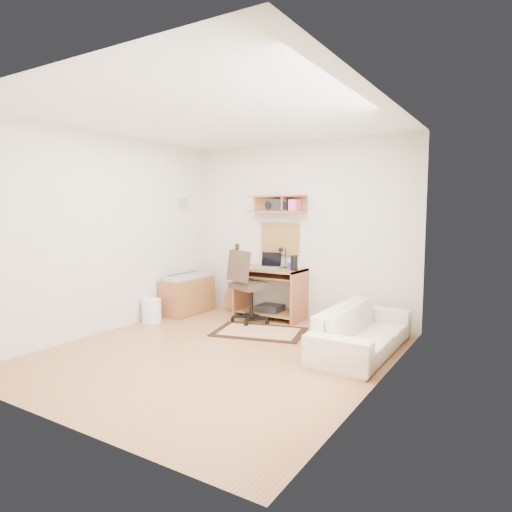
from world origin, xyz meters
The scene contains 22 objects.
floor centered at (0.00, 0.00, -0.01)m, with size 3.60×4.00×0.01m, color #B07749.
ceiling centered at (0.00, 0.00, 2.60)m, with size 3.60×4.00×0.01m, color white.
back_wall centered at (0.00, 2.00, 1.30)m, with size 3.60×0.01×2.60m, color beige.
left_wall centered at (-1.80, 0.00, 1.30)m, with size 0.01×4.00×2.60m, color beige.
right_wall centered at (1.80, 0.00, 1.30)m, with size 0.01×4.00×2.60m, color beige.
wall_shelf centered at (-0.30, 1.88, 1.70)m, with size 0.90×0.25×0.26m, color #A25A39.
cork_board centered at (-0.30, 1.98, 1.17)m, with size 0.64×0.03×0.49m, color tan.
wall_photo centered at (-1.79, 1.50, 1.72)m, with size 0.02×0.20×0.15m, color #4C8CBF.
desk centered at (-0.31, 1.73, 0.38)m, with size 1.00×0.55×0.75m, color #A25A39, non-canonical shape.
laptop centered at (-0.33, 1.71, 0.87)m, with size 0.31×0.31×0.23m, color silver, non-canonical shape.
speaker centered at (0.10, 1.68, 0.86)m, with size 0.10×0.10×0.22m, color black.
desk_lamp centered at (-0.14, 1.87, 0.90)m, with size 0.10×0.10×0.31m, color black, non-canonical shape.
pencil_cup centered at (-0.05, 1.83, 0.80)m, with size 0.06×0.06×0.09m, color #303791.
boombox centered at (-0.27, 1.87, 1.68)m, with size 0.34×0.16×0.18m, color black.
rug centered at (-0.04, 0.96, 0.01)m, with size 1.17×0.78×0.02m, color beige.
task_chair centered at (-0.43, 1.37, 0.53)m, with size 0.54×0.54×1.06m, color #362920, non-canonical shape.
cabinet centered at (-1.58, 1.32, 0.28)m, with size 0.40×0.90×0.55m, color #A25A39.
music_keyboard centered at (-1.58, 1.32, 0.59)m, with size 0.25×0.80×0.07m, color #B2B5BA.
guitar centered at (-1.08, 1.86, 0.54)m, with size 0.29×0.18×1.08m, color #A46032, non-canonical shape.
waste_basket centered at (-1.65, 0.61, 0.17)m, with size 0.28×0.28×0.34m, color white.
printer centered at (0.76, 1.76, 0.09)m, with size 0.46×0.36×0.17m, color #A5A8AA.
sofa centered at (1.38, 0.87, 0.35)m, with size 1.77×0.52×0.69m, color beige.
Camera 1 is at (2.93, -3.95, 1.60)m, focal length 31.21 mm.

